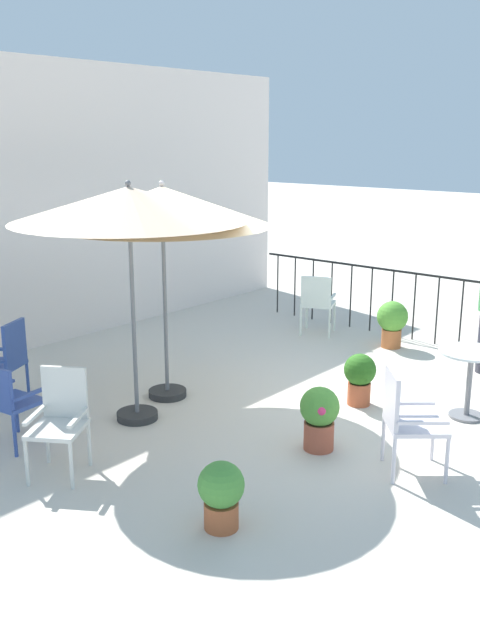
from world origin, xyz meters
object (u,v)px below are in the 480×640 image
object	(u,v)px
patio_chair_4	(60,416)
potted_plant_0	(360,376)
cafe_table_0	(470,372)
patio_chair_1	(7,398)
patio_chair_2	(7,358)
patio_chair_3	(317,300)
patio_umbrella_1	(162,208)
patio_umbrella_0	(129,206)
potted_plant_3	(221,492)
potted_plant_4	(319,415)
potted_plant_2	(392,321)
patio_chair_0	(406,416)

from	to	relation	value
patio_chair_4	potted_plant_0	world-z (taller)	patio_chair_4
cafe_table_0	patio_chair_1	xyz separation A→B (m)	(-3.61, 3.10, -0.01)
patio_chair_2	patio_chair_3	distance (m)	4.73
patio_umbrella_1	patio_chair_1	xyz separation A→B (m)	(-1.94, 0.18, -1.69)
patio_umbrella_0	patio_chair_3	size ratio (longest dim) A/B	2.73
potted_plant_3	potted_plant_4	distance (m)	1.68
patio_chair_2	potted_plant_4	bearing A→B (deg)	-68.99
potted_plant_2	potted_plant_0	bearing A→B (deg)	-160.11
patio_chair_1	patio_chair_4	distance (m)	0.82
potted_plant_2	potted_plant_4	bearing A→B (deg)	-162.27
patio_chair_3	patio_chair_2	bearing A→B (deg)	167.39
patio_umbrella_0	patio_chair_4	distance (m)	2.17
patio_umbrella_0	potted_plant_2	distance (m)	4.60
potted_plant_0	potted_plant_2	xyz separation A→B (m)	(2.21, 0.80, 0.05)
patio_chair_2	potted_plant_4	size ratio (longest dim) A/B	1.53
patio_chair_0	potted_plant_0	bearing A→B (deg)	44.96
cafe_table_0	patio_chair_0	distance (m)	1.59
cafe_table_0	potted_plant_3	bearing A→B (deg)	170.71
patio_chair_2	potted_plant_3	size ratio (longest dim) A/B	1.76
patio_umbrella_1	patio_chair_1	distance (m)	2.58
patio_chair_0	potted_plant_0	size ratio (longest dim) A/B	1.61
cafe_table_0	patio_chair_0	size ratio (longest dim) A/B	0.79
patio_umbrella_0	patio_chair_1	xyz separation A→B (m)	(-1.27, 0.42, -1.77)
cafe_table_0	potted_plant_3	xyz separation A→B (m)	(-3.36, 0.55, -0.22)
patio_chair_0	patio_chair_2	world-z (taller)	patio_chair_2
patio_chair_1	potted_plant_0	xyz separation A→B (m)	(3.18, -2.01, -0.17)
patio_umbrella_0	patio_chair_3	bearing A→B (deg)	5.72
cafe_table_0	potted_plant_0	xyz separation A→B (m)	(-0.43, 1.08, -0.18)
patio_umbrella_1	cafe_table_0	distance (m)	3.75
patio_chair_1	potted_plant_0	world-z (taller)	patio_chair_1
patio_umbrella_1	patio_chair_2	xyz separation A→B (m)	(-1.31, 1.19, -1.64)
cafe_table_0	potted_plant_2	bearing A→B (deg)	46.63
patio_chair_0	patio_chair_1	size ratio (longest dim) A/B	1.12
patio_umbrella_1	potted_plant_4	xyz separation A→B (m)	(-0.03, -2.14, -1.84)
patio_umbrella_1	patio_chair_0	size ratio (longest dim) A/B	2.60
potted_plant_4	potted_plant_3	bearing A→B (deg)	-172.41
patio_chair_3	potted_plant_3	xyz separation A→B (m)	(-4.99, -2.53, -0.23)
patio_chair_2	potted_plant_3	xyz separation A→B (m)	(-0.38, -3.56, -0.24)
cafe_table_0	patio_chair_3	xyz separation A→B (m)	(1.63, 3.08, 0.02)
patio_chair_4	potted_plant_0	bearing A→B (deg)	-20.88
patio_chair_0	patio_chair_2	xyz separation A→B (m)	(-1.39, 4.18, 0.01)
patio_umbrella_1	patio_chair_1	size ratio (longest dim) A/B	2.90
potted_plant_4	patio_chair_4	bearing A→B (deg)	141.18
potted_plant_2	potted_plant_4	world-z (taller)	potted_plant_2
patio_umbrella_1	potted_plant_3	size ratio (longest dim) A/B	4.50
patio_umbrella_0	potted_plant_3	xyz separation A→B (m)	(-1.02, -2.13, -1.97)
patio_chair_4	patio_chair_0	bearing A→B (deg)	-49.90
patio_chair_0	potted_plant_2	world-z (taller)	patio_chair_0
patio_chair_2	potted_plant_0	xyz separation A→B (m)	(2.55, -3.02, -0.21)
patio_umbrella_0	patio_chair_0	world-z (taller)	patio_umbrella_0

